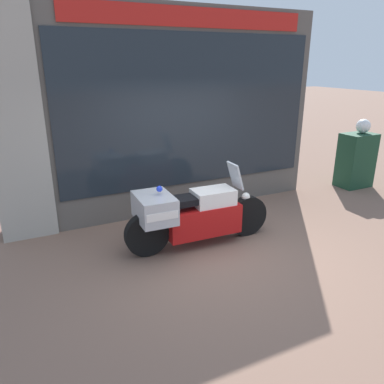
# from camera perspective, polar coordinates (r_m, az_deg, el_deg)

# --- Properties ---
(ground_plane) EXTENTS (60.00, 60.00, 0.00)m
(ground_plane) POSITION_cam_1_polar(r_m,az_deg,el_deg) (5.84, 4.46, -9.01)
(ground_plane) COLOR #7A5B4C
(shop_building) EXTENTS (6.01, 0.55, 3.69)m
(shop_building) POSITION_cam_1_polar(r_m,az_deg,el_deg) (6.85, -6.63, 11.57)
(shop_building) COLOR #56514C
(shop_building) RESTS_ON ground
(window_display) EXTENTS (4.71, 0.30, 1.98)m
(window_display) POSITION_cam_1_polar(r_m,az_deg,el_deg) (7.46, -0.92, 1.42)
(window_display) COLOR slate
(window_display) RESTS_ON ground
(paramedic_motorcycle) EXTENTS (2.41, 0.74, 1.27)m
(paramedic_motorcycle) POSITION_cam_1_polar(r_m,az_deg,el_deg) (5.76, -0.22, -3.36)
(paramedic_motorcycle) COLOR black
(paramedic_motorcycle) RESTS_ON ground
(utility_cabinet) EXTENTS (0.75, 0.52, 1.23)m
(utility_cabinet) POSITION_cam_1_polar(r_m,az_deg,el_deg) (9.39, 23.69, 4.45)
(utility_cabinet) COLOR #193D28
(utility_cabinet) RESTS_ON ground
(white_helmet) EXTENTS (0.31, 0.31, 0.31)m
(white_helmet) POSITION_cam_1_polar(r_m,az_deg,el_deg) (9.34, 24.64, 9.12)
(white_helmet) COLOR white
(white_helmet) RESTS_ON utility_cabinet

